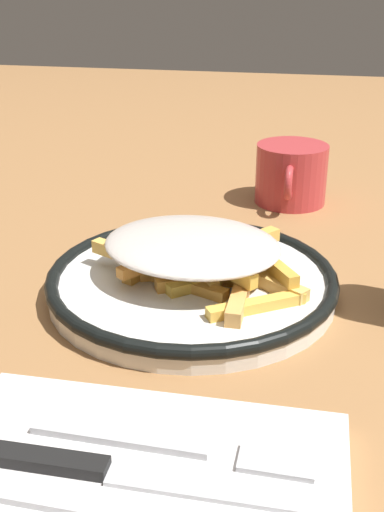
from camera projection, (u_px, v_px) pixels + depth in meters
The scene contains 7 objects.
ground_plane at pixel (192, 293), 0.59m from camera, with size 2.60×2.60×0.00m, color #98693F.
plate at pixel (192, 281), 0.58m from camera, with size 0.26×0.26×0.02m.
fries_heap at pixel (195, 251), 0.57m from camera, with size 0.17×0.20×0.04m.
napkin at pixel (134, 488), 0.36m from camera, with size 0.16×0.24×0.01m, color silver.
fork at pixel (167, 445), 0.38m from camera, with size 0.02×0.18×0.00m.
knife at pixel (101, 470), 0.36m from camera, with size 0.02×0.21×0.01m.
coffee_mug at pixel (291, 174), 0.80m from camera, with size 0.11×0.09×0.07m.
Camera 1 is at (0.51, 0.10, 0.28)m, focal length 45.05 mm.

